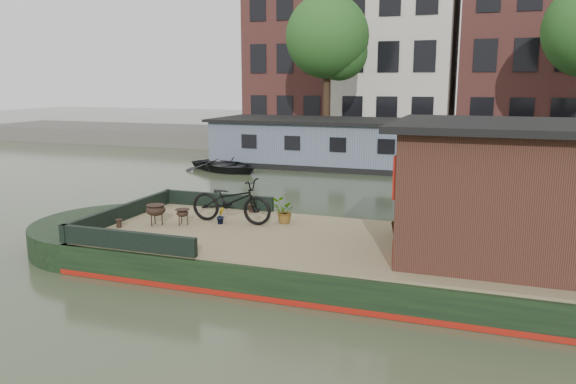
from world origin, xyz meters
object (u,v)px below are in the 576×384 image
(cabin, at_px, (506,190))
(dinghy, at_px, (225,162))
(brazier_rear, at_px, (156,215))
(brazier_front, at_px, (183,217))
(bicycle, at_px, (231,201))

(cabin, bearing_deg, dinghy, 134.66)
(cabin, height_order, brazier_rear, cabin)
(brazier_front, relative_size, dinghy, 0.10)
(bicycle, distance_m, dinghy, 11.66)
(brazier_front, bearing_deg, cabin, -0.34)
(brazier_rear, bearing_deg, brazier_front, 19.05)
(bicycle, xyz_separation_m, brazier_rear, (-1.48, -0.75, -0.27))
(cabin, xyz_separation_m, dinghy, (-10.87, 11.01, -1.51))
(cabin, height_order, brazier_front, cabin)
(bicycle, xyz_separation_m, brazier_front, (-0.92, -0.56, -0.32))
(bicycle, xyz_separation_m, dinghy, (-5.20, 10.41, -0.79))
(bicycle, relative_size, brazier_front, 5.30)
(cabin, height_order, bicycle, cabin)
(brazier_front, height_order, brazier_rear, brazier_rear)
(dinghy, bearing_deg, cabin, -111.98)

